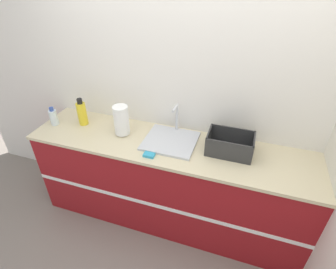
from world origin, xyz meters
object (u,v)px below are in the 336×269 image
sink (171,140)px  paper_towel_roll (121,120)px  bottle_clear (54,117)px  bottle_yellow (82,113)px  dish_rack (230,146)px

sink → paper_towel_roll: (-0.46, -0.03, 0.12)m
bottle_clear → bottle_yellow: 0.28m
bottle_yellow → bottle_clear: bearing=-159.3°
dish_rack → bottle_yellow: size_ratio=1.39×
paper_towel_roll → bottle_clear: size_ratio=1.53×
bottle_clear → bottle_yellow: (0.26, 0.10, 0.04)m
bottle_clear → dish_rack: bearing=3.1°
sink → bottle_clear: sink is taller
bottle_clear → sink: bearing=4.1°
bottle_yellow → dish_rack: bearing=-0.3°
sink → dish_rack: bearing=0.8°
paper_towel_roll → dish_rack: size_ratio=0.75×
paper_towel_roll → bottle_yellow: bearing=174.7°
dish_rack → sink: bearing=-179.2°
paper_towel_roll → bottle_yellow: paper_towel_roll is taller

